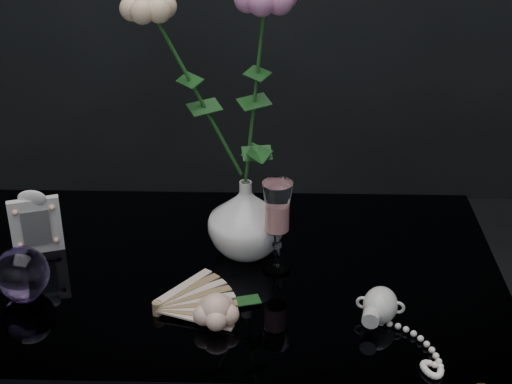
# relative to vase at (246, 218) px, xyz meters

# --- Properties ---
(vase) EXTENTS (0.17, 0.17, 0.14)m
(vase) POSITION_rel_vase_xyz_m (0.00, 0.00, 0.00)
(vase) COLOR white
(vase) RESTS_ON table
(wine_glass) EXTENTS (0.06, 0.06, 0.17)m
(wine_glass) POSITION_rel_vase_xyz_m (0.06, -0.05, 0.01)
(wine_glass) COLOR white
(wine_glass) RESTS_ON table
(picture_frame) EXTENTS (0.11, 0.10, 0.13)m
(picture_frame) POSITION_rel_vase_xyz_m (-0.38, -0.01, -0.01)
(picture_frame) COLOR silver
(picture_frame) RESTS_ON table
(paperweight) EXTENTS (0.10, 0.10, 0.09)m
(paperweight) POSITION_rel_vase_xyz_m (-0.36, -0.15, -0.03)
(paperweight) COLOR #9A79C4
(paperweight) RESTS_ON table
(paper_fan) EXTENTS (0.28, 0.24, 0.03)m
(paper_fan) POSITION_rel_vase_xyz_m (-0.14, -0.19, -0.06)
(paper_fan) COLOR beige
(paper_fan) RESTS_ON table
(loose_rose) EXTENTS (0.16, 0.18, 0.05)m
(loose_rose) POSITION_rel_vase_xyz_m (-0.04, -0.21, -0.04)
(loose_rose) COLOR #FEBDA4
(loose_rose) RESTS_ON table
(pearl_jar) EXTENTS (0.23, 0.23, 0.06)m
(pearl_jar) POSITION_rel_vase_xyz_m (0.22, -0.19, -0.04)
(pearl_jar) COLOR silver
(pearl_jar) RESTS_ON table
(roses) EXTENTS (0.26, 0.12, 0.40)m
(roses) POSITION_rel_vase_xyz_m (-0.04, 0.00, 0.27)
(roses) COLOR beige
(roses) RESTS_ON vase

